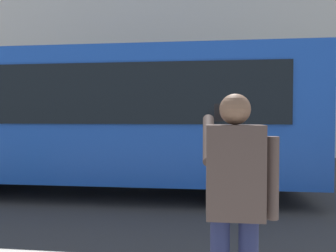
% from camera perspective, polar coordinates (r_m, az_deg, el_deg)
% --- Properties ---
extents(ground_plane, '(60.00, 60.00, 0.00)m').
position_cam_1_polar(ground_plane, '(7.08, 3.04, -12.02)').
color(ground_plane, '#38383A').
extents(building_facade_far, '(28.00, 1.55, 12.00)m').
position_cam_1_polar(building_facade_far, '(14.32, 4.82, 19.26)').
color(building_facade_far, beige).
rests_on(building_facade_far, ground_plane).
extents(red_bus, '(9.05, 2.54, 3.08)m').
position_cam_1_polar(red_bus, '(7.14, -12.57, 1.70)').
color(red_bus, '#1947AD').
rests_on(red_bus, ground_plane).
extents(pedestrian_photographer, '(0.53, 0.52, 1.70)m').
position_cam_1_polar(pedestrian_photographer, '(2.33, 12.07, -11.90)').
color(pedestrian_photographer, '#1E2347').
rests_on(pedestrian_photographer, sidewalk_curb).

